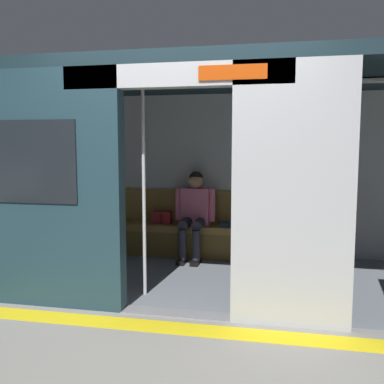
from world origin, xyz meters
The scene contains 8 objects.
ground_plane centered at (0.00, 0.00, 0.00)m, with size 60.00×60.00×0.00m, color gray.
platform_edge_strip centered at (0.00, 0.30, 0.00)m, with size 8.00×0.24×0.01m, color yellow.
train_car centered at (0.07, -1.11, 1.52)m, with size 6.40×2.53×2.33m.
bench_seat centered at (0.00, -2.03, 0.34)m, with size 3.05×0.44×0.44m.
person_seated centered at (0.23, -1.97, 0.66)m, with size 0.55×0.67×1.16m.
handbag centered at (0.70, -2.05, 0.52)m, with size 0.26×0.15×0.17m.
book centered at (-0.17, -2.10, 0.45)m, with size 0.15×0.22×0.03m, color #26598C.
grab_pole_door centered at (0.44, -0.44, 1.10)m, with size 0.04×0.04×2.19m, color silver.
Camera 1 is at (-0.91, 3.68, 1.54)m, focal length 40.69 mm.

